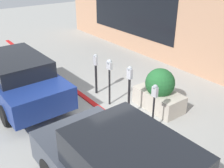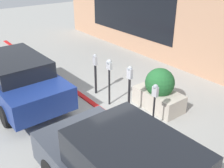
{
  "view_description": "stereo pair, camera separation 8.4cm",
  "coord_description": "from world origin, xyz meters",
  "px_view_note": "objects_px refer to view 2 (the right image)",
  "views": [
    {
      "loc": [
        -5.39,
        3.93,
        4.21
      ],
      "look_at": [
        0.0,
        -0.12,
        0.94
      ],
      "focal_mm": 42.0,
      "sensor_mm": 36.0,
      "label": 1
    },
    {
      "loc": [
        -5.34,
        4.0,
        4.21
      ],
      "look_at": [
        0.0,
        -0.12,
        0.94
      ],
      "focal_mm": 42.0,
      "sensor_mm": 36.0,
      "label": 2
    }
  ],
  "objects_px": {
    "parking_meter_second": "(129,84)",
    "parking_meter_middle": "(109,72)",
    "parking_meter_nearest": "(155,97)",
    "parking_meter_fourth": "(95,69)",
    "parked_car_middle": "(15,76)",
    "planter_box": "(159,91)"
  },
  "relations": [
    {
      "from": "parking_meter_nearest",
      "to": "parking_meter_fourth",
      "type": "relative_size",
      "value": 0.97
    },
    {
      "from": "parking_meter_fourth",
      "to": "parked_car_middle",
      "type": "relative_size",
      "value": 0.29
    },
    {
      "from": "parking_meter_second",
      "to": "parking_meter_fourth",
      "type": "distance_m",
      "value": 1.81
    },
    {
      "from": "parking_meter_second",
      "to": "parking_meter_middle",
      "type": "relative_size",
      "value": 1.05
    },
    {
      "from": "parking_meter_nearest",
      "to": "parking_meter_middle",
      "type": "xyz_separation_m",
      "value": [
        1.8,
        0.09,
        0.11
      ]
    },
    {
      "from": "parking_meter_second",
      "to": "parking_meter_fourth",
      "type": "relative_size",
      "value": 1.13
    },
    {
      "from": "parking_meter_second",
      "to": "parking_meter_nearest",
      "type": "bearing_deg",
      "value": -174.9
    },
    {
      "from": "parking_meter_second",
      "to": "parking_meter_fourth",
      "type": "bearing_deg",
      "value": -2.66
    },
    {
      "from": "parking_meter_second",
      "to": "parked_car_middle",
      "type": "bearing_deg",
      "value": 34.11
    },
    {
      "from": "parked_car_middle",
      "to": "planter_box",
      "type": "bearing_deg",
      "value": -136.8
    },
    {
      "from": "parking_meter_nearest",
      "to": "parking_meter_second",
      "type": "distance_m",
      "value": 0.89
    },
    {
      "from": "parking_meter_fourth",
      "to": "parked_car_middle",
      "type": "distance_m",
      "value": 2.59
    },
    {
      "from": "parking_meter_nearest",
      "to": "planter_box",
      "type": "xyz_separation_m",
      "value": [
        0.73,
        -0.99,
        -0.44
      ]
    },
    {
      "from": "parking_meter_nearest",
      "to": "parking_meter_fourth",
      "type": "height_order",
      "value": "parking_meter_fourth"
    },
    {
      "from": "parking_meter_middle",
      "to": "planter_box",
      "type": "xyz_separation_m",
      "value": [
        -1.07,
        -1.08,
        -0.55
      ]
    },
    {
      "from": "parking_meter_fourth",
      "to": "parking_meter_second",
      "type": "bearing_deg",
      "value": 177.34
    },
    {
      "from": "parking_meter_fourth",
      "to": "parked_car_middle",
      "type": "xyz_separation_m",
      "value": [
        1.34,
        2.21,
        -0.11
      ]
    },
    {
      "from": "parking_meter_nearest",
      "to": "parking_meter_fourth",
      "type": "xyz_separation_m",
      "value": [
        2.69,
        -0.0,
        -0.13
      ]
    },
    {
      "from": "parking_meter_fourth",
      "to": "planter_box",
      "type": "bearing_deg",
      "value": -153.2
    },
    {
      "from": "parking_meter_nearest",
      "to": "planter_box",
      "type": "relative_size",
      "value": 0.89
    },
    {
      "from": "parking_meter_middle",
      "to": "parking_meter_fourth",
      "type": "bearing_deg",
      "value": -6.09
    },
    {
      "from": "parked_car_middle",
      "to": "parking_meter_second",
      "type": "bearing_deg",
      "value": -146.81
    }
  ]
}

